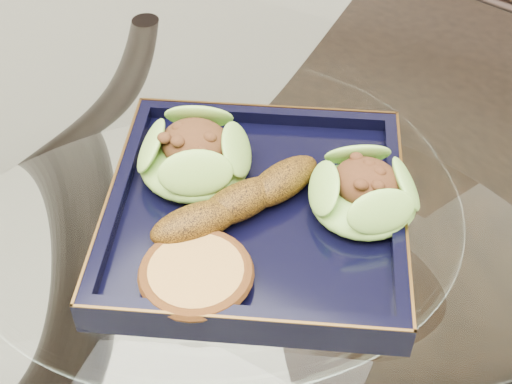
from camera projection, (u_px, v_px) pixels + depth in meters
The scene contains 7 objects.
dining_table at pixel (224, 336), 0.77m from camera, with size 1.13×1.13×0.77m.
dining_chair at pixel (441, 126), 1.13m from camera, with size 0.42×0.42×0.96m.
navy_plate at pixel (256, 215), 0.66m from camera, with size 0.27×0.27×0.02m, color black.
lettuce_wrap_left at pixel (195, 157), 0.68m from camera, with size 0.11×0.11×0.04m, color olive.
lettuce_wrap_right at pixel (364, 195), 0.64m from camera, with size 0.10×0.10×0.04m, color olive.
roasted_plantain at pixel (240, 201), 0.64m from camera, with size 0.17×0.04×0.03m, color #613B0A.
crumb_patty at pixel (196, 275), 0.59m from camera, with size 0.08×0.08×0.02m, color #C08B40.
Camera 1 is at (0.24, -0.37, 1.25)m, focal length 50.00 mm.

